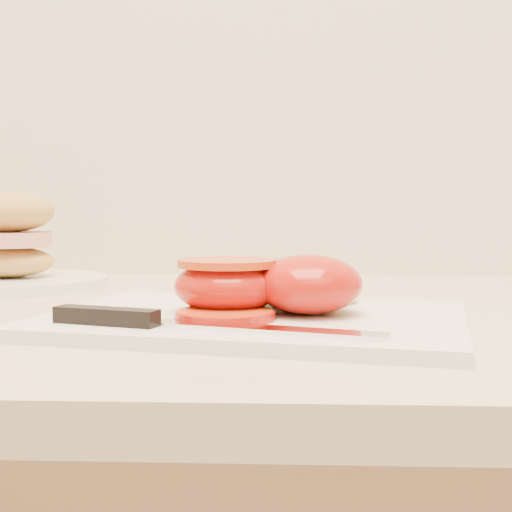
{
  "coord_description": "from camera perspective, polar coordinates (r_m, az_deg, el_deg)",
  "views": [
    {
      "loc": [
        -0.47,
        1.01,
        1.02
      ],
      "look_at": [
        -0.49,
        1.58,
        0.99
      ],
      "focal_mm": 50.0,
      "sensor_mm": 36.0,
      "label": 1
    }
  ],
  "objects": [
    {
      "name": "cutting_board",
      "position": [
        0.57,
        -0.04,
        -5.11
      ],
      "size": [
        0.36,
        0.29,
        0.01
      ],
      "primitive_type": "cube",
      "rotation": [
        0.0,
        0.0,
        -0.21
      ],
      "color": "silver",
      "rests_on": "counter"
    },
    {
      "name": "tomato_slice_0",
      "position": [
        0.54,
        -2.49,
        -4.74
      ],
      "size": [
        0.07,
        0.07,
        0.01
      ],
      "primitive_type": "cylinder",
      "color": "#D45621",
      "rests_on": "cutting_board"
    },
    {
      "name": "tomato_half_cut",
      "position": [
        0.57,
        -2.28,
        -2.22
      ],
      "size": [
        0.09,
        0.09,
        0.04
      ],
      "color": "red",
      "rests_on": "cutting_board"
    },
    {
      "name": "sandwich_plate",
      "position": [
        0.88,
        -19.15,
        0.2
      ],
      "size": [
        0.23,
        0.23,
        0.11
      ],
      "rotation": [
        0.0,
        0.0,
        0.08
      ],
      "color": "white",
      "rests_on": "counter"
    },
    {
      "name": "lettuce_leaf_0",
      "position": [
        0.63,
        3.96,
        -2.71
      ],
      "size": [
        0.13,
        0.12,
        0.02
      ],
      "primitive_type": "ellipsoid",
      "rotation": [
        0.0,
        0.0,
        0.48
      ],
      "color": "#84C534",
      "rests_on": "cutting_board"
    },
    {
      "name": "tomato_half_dome",
      "position": [
        0.56,
        4.21,
        -2.26
      ],
      "size": [
        0.09,
        0.09,
        0.05
      ],
      "primitive_type": "ellipsoid",
      "color": "red",
      "rests_on": "cutting_board"
    },
    {
      "name": "knife",
      "position": [
        0.51,
        -7.12,
        -5.2
      ],
      "size": [
        0.24,
        0.08,
        0.01
      ],
      "rotation": [
        0.0,
        0.0,
        -0.31
      ],
      "color": "silver",
      "rests_on": "cutting_board"
    }
  ]
}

